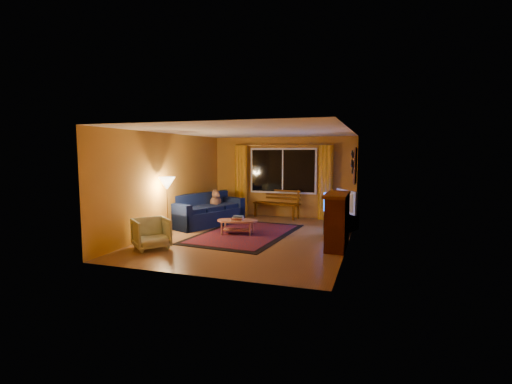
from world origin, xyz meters
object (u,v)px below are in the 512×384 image
(armchair, at_px, (151,232))
(floor_lamp, at_px, (167,207))
(coffee_table, at_px, (237,227))
(bench, at_px, (276,211))
(tv_console, at_px, (342,222))
(sofa, at_px, (207,210))

(armchair, distance_m, floor_lamp, 1.30)
(coffee_table, bearing_deg, bench, 84.08)
(bench, height_order, armchair, armchair)
(bench, bearing_deg, tv_console, -23.00)
(armchair, bearing_deg, sofa, 40.89)
(armchair, bearing_deg, tv_console, -10.73)
(bench, relative_size, sofa, 0.69)
(floor_lamp, bearing_deg, coffee_table, 21.27)
(armchair, relative_size, coffee_table, 0.70)
(coffee_table, bearing_deg, floor_lamp, -158.73)
(floor_lamp, height_order, coffee_table, floor_lamp)
(sofa, bearing_deg, tv_console, 26.62)
(sofa, relative_size, tv_console, 1.81)
(tv_console, bearing_deg, armchair, -119.73)
(sofa, height_order, floor_lamp, floor_lamp)
(sofa, relative_size, armchair, 3.02)
(armchair, height_order, floor_lamp, floor_lamp)
(coffee_table, distance_m, tv_console, 2.66)
(sofa, bearing_deg, coffee_table, -12.21)
(armchair, bearing_deg, coffee_table, 6.36)
(bench, height_order, tv_console, tv_console)
(coffee_table, bearing_deg, sofa, 144.81)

